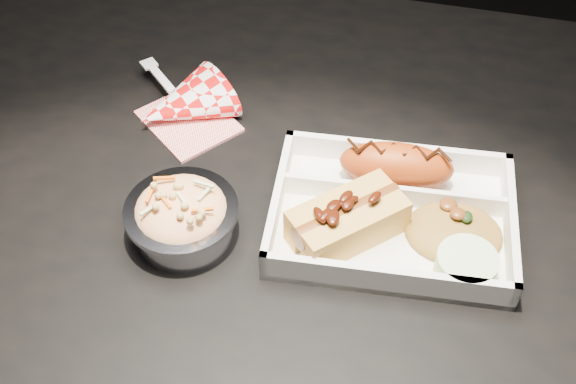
{
  "coord_description": "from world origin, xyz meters",
  "views": [
    {
      "loc": [
        0.1,
        -0.53,
        1.35
      ],
      "look_at": [
        -0.01,
        -0.06,
        0.81
      ],
      "focal_mm": 45.0,
      "sensor_mm": 36.0,
      "label": 1
    }
  ],
  "objects_px": {
    "fried_pastry": "(396,165)",
    "foil_coleslaw_cup": "(182,215)",
    "dining_table": "(310,241)",
    "hotdog": "(348,218)",
    "napkin_fork": "(182,105)",
    "food_tray": "(391,218)"
  },
  "relations": [
    {
      "from": "dining_table",
      "to": "fried_pastry",
      "type": "distance_m",
      "value": 0.15
    },
    {
      "from": "dining_table",
      "to": "hotdog",
      "type": "relative_size",
      "value": 9.58
    },
    {
      "from": "fried_pastry",
      "to": "napkin_fork",
      "type": "height_order",
      "value": "napkin_fork"
    },
    {
      "from": "dining_table",
      "to": "fried_pastry",
      "type": "height_order",
      "value": "fried_pastry"
    },
    {
      "from": "fried_pastry",
      "to": "foil_coleslaw_cup",
      "type": "height_order",
      "value": "foil_coleslaw_cup"
    },
    {
      "from": "fried_pastry",
      "to": "foil_coleslaw_cup",
      "type": "distance_m",
      "value": 0.24
    },
    {
      "from": "foil_coleslaw_cup",
      "to": "hotdog",
      "type": "bearing_deg",
      "value": 11.19
    },
    {
      "from": "dining_table",
      "to": "hotdog",
      "type": "height_order",
      "value": "hotdog"
    },
    {
      "from": "fried_pastry",
      "to": "foil_coleslaw_cup",
      "type": "relative_size",
      "value": 1.06
    },
    {
      "from": "fried_pastry",
      "to": "foil_coleslaw_cup",
      "type": "xyz_separation_m",
      "value": [
        -0.2,
        -0.12,
        -0.0
      ]
    },
    {
      "from": "food_tray",
      "to": "fried_pastry",
      "type": "height_order",
      "value": "fried_pastry"
    },
    {
      "from": "fried_pastry",
      "to": "hotdog",
      "type": "distance_m",
      "value": 0.09
    },
    {
      "from": "hotdog",
      "to": "dining_table",
      "type": "bearing_deg",
      "value": 85.97
    },
    {
      "from": "fried_pastry",
      "to": "hotdog",
      "type": "xyz_separation_m",
      "value": [
        -0.04,
        -0.09,
        -0.0
      ]
    },
    {
      "from": "dining_table",
      "to": "food_tray",
      "type": "distance_m",
      "value": 0.14
    },
    {
      "from": "hotdog",
      "to": "foil_coleslaw_cup",
      "type": "bearing_deg",
      "value": 147.19
    },
    {
      "from": "hotdog",
      "to": "napkin_fork",
      "type": "distance_m",
      "value": 0.27
    },
    {
      "from": "dining_table",
      "to": "fried_pastry",
      "type": "xyz_separation_m",
      "value": [
        0.09,
        0.03,
        0.12
      ]
    },
    {
      "from": "fried_pastry",
      "to": "foil_coleslaw_cup",
      "type": "bearing_deg",
      "value": -149.95
    },
    {
      "from": "food_tray",
      "to": "fried_pastry",
      "type": "xyz_separation_m",
      "value": [
        -0.0,
        0.06,
        0.02
      ]
    },
    {
      "from": "food_tray",
      "to": "hotdog",
      "type": "xyz_separation_m",
      "value": [
        -0.04,
        -0.03,
        0.02
      ]
    },
    {
      "from": "fried_pastry",
      "to": "napkin_fork",
      "type": "xyz_separation_m",
      "value": [
        -0.27,
        0.06,
        -0.02
      ]
    }
  ]
}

